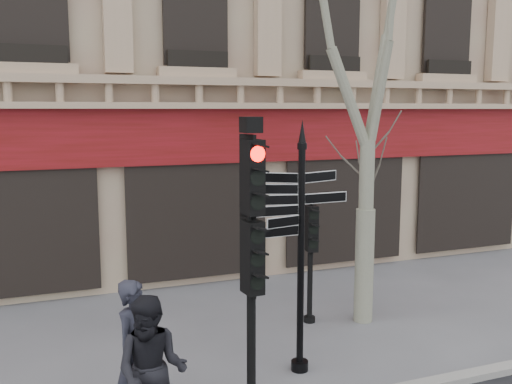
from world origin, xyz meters
The scene contains 7 objects.
ground centered at (0.00, 0.00, 0.00)m, with size 80.00×80.00×0.00m, color #56565B.
fingerpost centered at (0.31, -0.13, 2.73)m, with size 1.91×1.91×4.06m.
traffic_signal_main centered at (-0.80, -0.84, 2.60)m, with size 0.48×0.36×4.12m.
traffic_signal_secondary centered at (1.41, 1.73, 1.65)m, with size 0.45×0.36×2.37m.
plane_tree centered at (2.44, 1.41, 6.18)m, with size 3.32×3.32×8.81m.
pedestrian_a centered at (-2.40, -0.68, 0.99)m, with size 0.72×0.47×1.98m, color #23232E.
pedestrian_b centered at (-2.31, -1.30, 0.96)m, with size 0.94×0.73×1.93m, color black.
Camera 1 is at (-3.51, -8.06, 4.21)m, focal length 40.00 mm.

